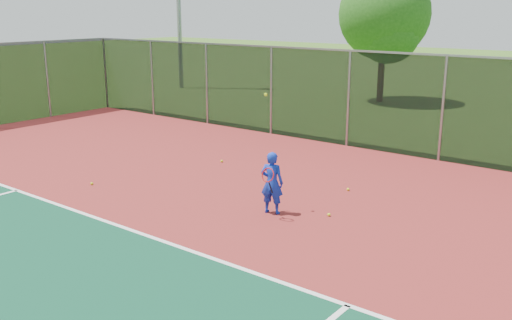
% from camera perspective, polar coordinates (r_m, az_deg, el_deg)
% --- Properties ---
extents(court_apron, '(30.00, 20.00, 0.02)m').
position_cam_1_polar(court_apron, '(9.09, -5.42, -13.07)').
color(court_apron, maroon).
rests_on(court_apron, ground).
extents(fence_back, '(30.00, 0.06, 3.03)m').
position_cam_1_polar(fence_back, '(16.97, 18.18, 5.01)').
color(fence_back, black).
rests_on(fence_back, court_apron).
extents(tennis_player, '(0.59, 0.64, 2.55)m').
position_cam_1_polar(tennis_player, '(12.07, 1.60, -2.27)').
color(tennis_player, '#1330B2').
rests_on(tennis_player, court_apron).
extents(practice_ball_0, '(0.07, 0.07, 0.07)m').
position_cam_1_polar(practice_ball_0, '(13.91, 9.19, -2.91)').
color(practice_ball_0, '#CFDF19').
rests_on(practice_ball_0, court_apron).
extents(practice_ball_4, '(0.07, 0.07, 0.07)m').
position_cam_1_polar(practice_ball_4, '(12.17, 7.31, -5.45)').
color(practice_ball_4, '#CFDF19').
rests_on(practice_ball_4, court_apron).
extents(practice_ball_5, '(0.07, 0.07, 0.07)m').
position_cam_1_polar(practice_ball_5, '(14.75, -16.10, -2.28)').
color(practice_ball_5, '#CFDF19').
rests_on(practice_ball_5, court_apron).
extents(practice_ball_6, '(0.07, 0.07, 0.07)m').
position_cam_1_polar(practice_ball_6, '(16.28, -3.45, -0.11)').
color(practice_ball_6, '#CFDF19').
rests_on(practice_ball_6, court_apron).
extents(tree_back_left, '(4.16, 4.16, 6.11)m').
position_cam_1_polar(tree_back_left, '(27.30, 12.81, 13.65)').
color(tree_back_left, '#3C2915').
rests_on(tree_back_left, ground).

